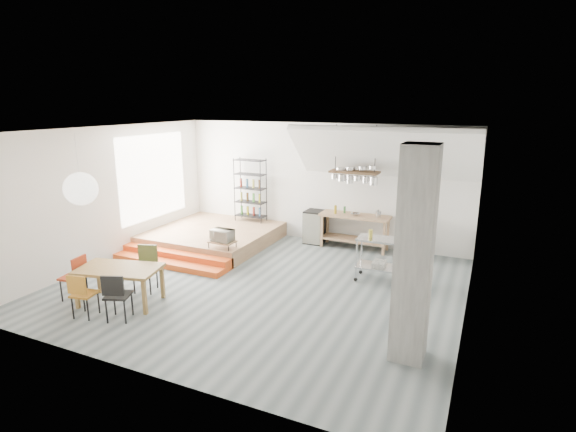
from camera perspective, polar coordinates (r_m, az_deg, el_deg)
The scene contains 26 objects.
floor at distance 9.57m, azimuth -3.52°, elevation -8.70°, with size 8.00×8.00×0.00m, color #545E61.
wall_back at distance 12.19m, azimuth 4.12°, elevation 4.20°, with size 8.00×0.04×3.20m, color silver.
wall_left at distance 11.47m, azimuth -21.61°, elevation 2.57°, with size 0.04×7.00×3.20m, color silver.
wall_right at distance 8.04m, azimuth 22.37°, elevation -2.20°, with size 0.04×7.00×3.20m, color silver.
ceiling at distance 8.82m, azimuth -3.84°, elevation 10.80°, with size 8.00×7.00×0.02m, color white.
slope_ceiling at distance 10.98m, azimuth 12.00°, elevation 7.81°, with size 4.40×1.80×0.15m, color white.
window_pane at distance 12.48m, azimuth -16.71°, elevation 4.80°, with size 0.02×2.50×2.20m, color white.
platform at distance 12.34m, azimuth -9.45°, elevation -2.53°, with size 3.00×3.00×0.40m, color #936A49.
step_lower at distance 10.90m, azimuth -15.14°, elevation -5.86°, with size 3.00×0.35×0.13m, color #E2521A.
step_upper at distance 11.14m, azimuth -14.02°, elevation -5.00°, with size 3.00×0.35×0.27m, color #E2521A.
concrete_column at distance 6.67m, azimuth 15.72°, elevation -4.95°, with size 0.50×0.50×3.20m, color slate.
kitchen_counter at distance 11.75m, azimuth 8.46°, elevation -1.19°, with size 1.80×0.60×0.91m.
stove at distance 11.51m, azimuth 15.15°, elevation -2.62°, with size 0.60×0.60×1.18m.
pot_rack at distance 11.24m, azimuth 8.53°, elevation 5.16°, with size 1.20×0.50×1.43m.
wire_shelving at distance 12.80m, azimuth -4.81°, elevation 3.43°, with size 0.88×0.38×1.80m.
microwave_shelf at distance 10.66m, azimuth -8.33°, elevation -3.25°, with size 0.60×0.40×0.16m.
paper_lantern at distance 8.99m, azimuth -24.83°, elevation 3.15°, with size 0.60×0.60×0.60m, color white.
dining_table at distance 9.07m, azimuth -20.67°, elevation -6.61°, with size 1.67×1.19×0.72m.
chair_mustard at distance 8.78m, azimuth -24.75°, elevation -8.74°, with size 0.45×0.45×0.83m.
chair_black at distance 8.41m, azimuth -20.98°, elevation -9.12°, with size 0.53×0.53×0.89m.
chair_olive at distance 9.57m, azimuth -17.58°, elevation -5.82°, with size 0.53×0.53×0.92m.
chair_red at distance 9.60m, azimuth -25.36°, elevation -6.66°, with size 0.47×0.47×0.88m.
rolling_cart at distance 9.75m, azimuth 11.55°, elevation -4.67°, with size 0.99×0.58×0.95m.
mini_fridge at distance 12.18m, azimuth 3.46°, elevation -1.37°, with size 0.52×0.52×0.89m, color black.
microwave at distance 10.61m, azimuth -8.37°, elevation -2.43°, with size 0.51×0.34×0.28m, color beige.
bowl at distance 11.62m, azimuth 8.52°, elevation 0.23°, with size 0.23×0.23×0.06m, color silver.
Camera 1 is at (4.18, -7.75, 3.74)m, focal length 28.00 mm.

